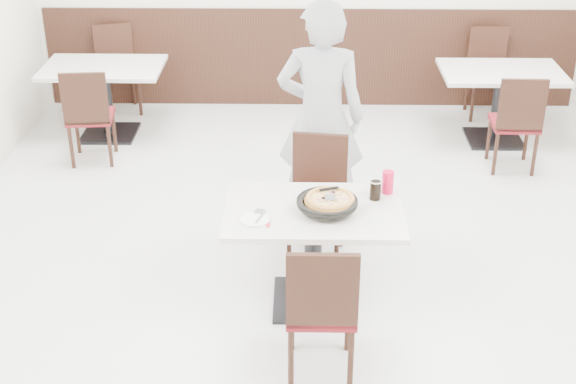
{
  "coord_description": "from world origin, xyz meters",
  "views": [
    {
      "loc": [
        -0.11,
        -5.17,
        3.3
      ],
      "look_at": [
        -0.19,
        -0.3,
        0.8
      ],
      "focal_mm": 50.0,
      "sensor_mm": 36.0,
      "label": 1
    }
  ],
  "objects_px": {
    "chair_near": "(321,305)",
    "bg_chair_left_far": "(118,71)",
    "bg_table_left": "(106,101)",
    "bg_chair_left_near": "(90,114)",
    "chair_far": "(316,202)",
    "pizza": "(330,201)",
    "bg_chair_right_near": "(515,121)",
    "cola_glass": "(375,190)",
    "side_plate": "(255,219)",
    "bg_chair_right_far": "(489,75)",
    "diner_person": "(321,118)",
    "main_table": "(313,257)",
    "bg_table_right": "(498,106)",
    "red_cup": "(388,182)",
    "pizza_pan": "(327,206)"
  },
  "relations": [
    {
      "from": "side_plate",
      "to": "bg_chair_right_far",
      "type": "relative_size",
      "value": 0.21
    },
    {
      "from": "main_table",
      "to": "bg_table_right",
      "type": "xyz_separation_m",
      "value": [
        1.9,
        2.93,
        0.0
      ]
    },
    {
      "from": "pizza",
      "to": "diner_person",
      "type": "xyz_separation_m",
      "value": [
        -0.04,
        1.13,
        0.14
      ]
    },
    {
      "from": "chair_far",
      "to": "bg_table_right",
      "type": "distance_m",
      "value": 2.97
    },
    {
      "from": "side_plate",
      "to": "red_cup",
      "type": "distance_m",
      "value": 0.99
    },
    {
      "from": "chair_far",
      "to": "pizza",
      "type": "height_order",
      "value": "chair_far"
    },
    {
      "from": "bg_chair_right_near",
      "to": "chair_near",
      "type": "bearing_deg",
      "value": -120.13
    },
    {
      "from": "side_plate",
      "to": "red_cup",
      "type": "xyz_separation_m",
      "value": [
        0.9,
        0.42,
        0.07
      ]
    },
    {
      "from": "red_cup",
      "to": "chair_far",
      "type": "bearing_deg",
      "value": 142.27
    },
    {
      "from": "bg_chair_right_far",
      "to": "bg_chair_left_near",
      "type": "bearing_deg",
      "value": 17.02
    },
    {
      "from": "bg_table_left",
      "to": "bg_table_right",
      "type": "bearing_deg",
      "value": -1.09
    },
    {
      "from": "chair_near",
      "to": "pizza",
      "type": "xyz_separation_m",
      "value": [
        0.07,
        0.72,
        0.34
      ]
    },
    {
      "from": "bg_table_right",
      "to": "bg_chair_right_near",
      "type": "relative_size",
      "value": 1.26
    },
    {
      "from": "side_plate",
      "to": "bg_chair_left_near",
      "type": "xyz_separation_m",
      "value": [
        -1.72,
        2.54,
        -0.28
      ]
    },
    {
      "from": "side_plate",
      "to": "bg_chair_right_far",
      "type": "xyz_separation_m",
      "value": [
        2.32,
        3.77,
        -0.28
      ]
    },
    {
      "from": "bg_table_left",
      "to": "bg_chair_left_far",
      "type": "distance_m",
      "value": 0.67
    },
    {
      "from": "cola_glass",
      "to": "bg_table_right",
      "type": "relative_size",
      "value": 0.11
    },
    {
      "from": "bg_chair_left_near",
      "to": "pizza",
      "type": "bearing_deg",
      "value": -52.33
    },
    {
      "from": "pizza_pan",
      "to": "cola_glass",
      "type": "bearing_deg",
      "value": 28.96
    },
    {
      "from": "cola_glass",
      "to": "bg_table_right",
      "type": "xyz_separation_m",
      "value": [
        1.48,
        2.77,
        -0.44
      ]
    },
    {
      "from": "bg_chair_right_near",
      "to": "bg_chair_left_far",
      "type": "bearing_deg",
      "value": 162.8
    },
    {
      "from": "bg_chair_right_far",
      "to": "bg_chair_right_near",
      "type": "bearing_deg",
      "value": 88.87
    },
    {
      "from": "cola_glass",
      "to": "bg_table_left",
      "type": "relative_size",
      "value": 0.11
    },
    {
      "from": "bg_table_left",
      "to": "bg_chair_left_near",
      "type": "relative_size",
      "value": 1.26
    },
    {
      "from": "bg_table_left",
      "to": "cola_glass",
      "type": "bearing_deg",
      "value": -48.6
    },
    {
      "from": "bg_chair_right_far",
      "to": "diner_person",
      "type": "bearing_deg",
      "value": 52.97
    },
    {
      "from": "bg_table_left",
      "to": "chair_near",
      "type": "bearing_deg",
      "value": -60.15
    },
    {
      "from": "side_plate",
      "to": "cola_glass",
      "type": "relative_size",
      "value": 1.51
    },
    {
      "from": "main_table",
      "to": "chair_far",
      "type": "relative_size",
      "value": 1.26
    },
    {
      "from": "chair_near",
      "to": "diner_person",
      "type": "distance_m",
      "value": 1.91
    },
    {
      "from": "bg_chair_left_far",
      "to": "bg_chair_right_far",
      "type": "xyz_separation_m",
      "value": [
        4.04,
        -0.06,
        0.0
      ]
    },
    {
      "from": "pizza",
      "to": "chair_near",
      "type": "bearing_deg",
      "value": -95.45
    },
    {
      "from": "pizza",
      "to": "side_plate",
      "type": "bearing_deg",
      "value": -161.09
    },
    {
      "from": "main_table",
      "to": "pizza",
      "type": "relative_size",
      "value": 3.49
    },
    {
      "from": "bg_table_right",
      "to": "side_plate",
      "type": "bearing_deg",
      "value": -126.5
    },
    {
      "from": "chair_near",
      "to": "bg_chair_left_far",
      "type": "height_order",
      "value": "same"
    },
    {
      "from": "chair_far",
      "to": "cola_glass",
      "type": "height_order",
      "value": "chair_far"
    },
    {
      "from": "red_cup",
      "to": "bg_chair_left_far",
      "type": "xyz_separation_m",
      "value": [
        -2.61,
        3.41,
        -0.35
      ]
    },
    {
      "from": "pizza",
      "to": "side_plate",
      "type": "relative_size",
      "value": 1.75
    },
    {
      "from": "bg_chair_right_near",
      "to": "cola_glass",
      "type": "bearing_deg",
      "value": -123.14
    },
    {
      "from": "chair_far",
      "to": "diner_person",
      "type": "bearing_deg",
      "value": -85.65
    },
    {
      "from": "cola_glass",
      "to": "red_cup",
      "type": "bearing_deg",
      "value": 46.72
    },
    {
      "from": "diner_person",
      "to": "bg_table_left",
      "type": "distance_m",
      "value": 2.91
    },
    {
      "from": "side_plate",
      "to": "bg_chair_left_far",
      "type": "xyz_separation_m",
      "value": [
        -1.71,
        3.83,
        -0.28
      ]
    },
    {
      "from": "bg_chair_left_near",
      "to": "bg_table_right",
      "type": "bearing_deg",
      "value": 2.54
    },
    {
      "from": "cola_glass",
      "to": "bg_table_right",
      "type": "distance_m",
      "value": 3.18
    },
    {
      "from": "bg_chair_left_far",
      "to": "bg_chair_right_near",
      "type": "relative_size",
      "value": 1.0
    },
    {
      "from": "main_table",
      "to": "chair_near",
      "type": "xyz_separation_m",
      "value": [
        0.04,
        -0.71,
        0.1
      ]
    },
    {
      "from": "diner_person",
      "to": "bg_table_left",
      "type": "xyz_separation_m",
      "value": [
        -2.16,
        1.87,
        -0.57
      ]
    },
    {
      "from": "red_cup",
      "to": "pizza_pan",
      "type": "bearing_deg",
      "value": -146.39
    }
  ]
}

